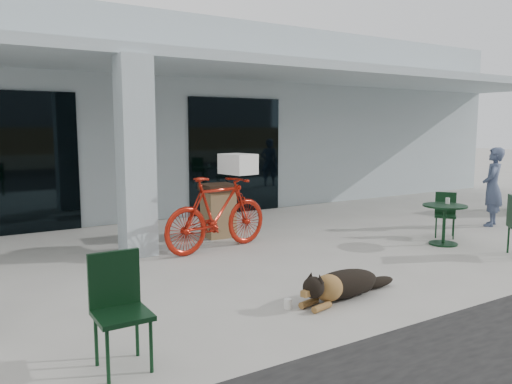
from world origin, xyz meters
TOP-DOWN VIEW (x-y plane):
  - ground at (0.00, 0.00)m, footprint 80.00×80.00m
  - building at (0.00, 8.50)m, footprint 22.00×7.00m
  - storefront_glass_left at (-3.20, 4.98)m, footprint 2.80×0.06m
  - storefront_glass_right at (1.80, 4.98)m, footprint 2.40×0.06m
  - column at (-1.50, 2.30)m, footprint 0.50×0.50m
  - overhang at (0.00, 3.60)m, footprint 22.00×2.80m
  - bicycle at (-0.28, 1.90)m, footprint 2.13×0.96m
  - laundry_basket at (0.16, 1.99)m, footprint 0.53×0.65m
  - dog at (-0.10, -1.00)m, footprint 1.23×0.64m
  - cup_near_dog at (-0.85, -0.93)m, footprint 0.11×0.11m
  - cafe_chair_near at (-2.85, -1.36)m, footprint 0.44×0.48m
  - cafe_table_far at (3.23, 0.18)m, footprint 0.85×0.85m
  - cafe_chair_far_b at (3.74, 0.55)m, footprint 0.55×0.54m
  - person at (5.47, 0.76)m, footprint 0.70×0.62m
  - cup_on_table at (3.40, 0.25)m, footprint 0.09×0.09m
  - trash_receptacle at (0.20, 2.80)m, footprint 0.61×0.61m

SIDE VIEW (x-z plane):
  - ground at x=0.00m, z-range 0.00..0.00m
  - cup_near_dog at x=-0.85m, z-range 0.00..0.11m
  - dog at x=-0.10m, z-range 0.00..0.39m
  - cafe_table_far at x=3.23m, z-range 0.00..0.70m
  - cafe_chair_far_b at x=3.74m, z-range 0.00..0.82m
  - cafe_chair_near at x=-2.85m, z-range 0.00..0.98m
  - trash_receptacle at x=0.20m, z-range 0.00..0.98m
  - bicycle at x=-0.28m, z-range 0.00..1.24m
  - cup_on_table at x=3.40m, z-range 0.70..0.80m
  - person at x=5.47m, z-range 0.00..1.62m
  - storefront_glass_left at x=-3.20m, z-range 0.00..2.70m
  - storefront_glass_right at x=1.80m, z-range 0.00..2.70m
  - laundry_basket at x=0.16m, z-range 1.24..1.58m
  - column at x=-1.50m, z-range 0.00..3.12m
  - building at x=0.00m, z-range 0.00..4.50m
  - overhang at x=0.00m, z-range 3.12..3.30m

